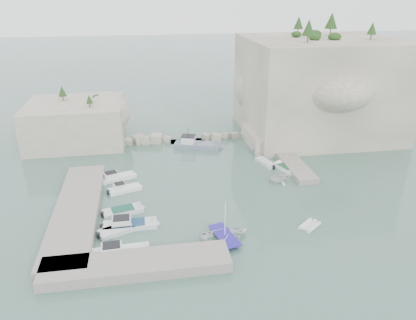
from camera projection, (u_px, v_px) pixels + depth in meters
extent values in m
plane|color=#4A7062|center=(216.00, 200.00, 51.89)|extent=(400.00, 400.00, 0.00)
cube|color=beige|center=(318.00, 87.00, 72.91)|extent=(26.00, 22.00, 17.00)
cube|color=beige|center=(271.00, 138.00, 69.70)|extent=(8.00, 10.00, 2.50)
cube|color=beige|center=(76.00, 122.00, 70.19)|extent=(16.00, 14.00, 7.00)
cube|color=#9E9689|center=(77.00, 211.00, 48.20)|extent=(5.00, 24.00, 1.10)
cube|color=#9E9689|center=(137.00, 265.00, 38.82)|extent=(18.00, 4.00, 1.10)
cube|color=#9E9689|center=(289.00, 160.00, 62.85)|extent=(3.00, 16.00, 0.80)
cube|color=beige|center=(188.00, 137.00, 71.43)|extent=(28.00, 3.00, 1.40)
imported|color=white|center=(225.00, 239.00, 43.75)|extent=(6.10, 4.99, 1.11)
imported|color=white|center=(278.00, 182.00, 56.65)|extent=(3.83, 3.47, 1.75)
imported|color=white|center=(263.00, 151.00, 67.13)|extent=(5.31, 3.36, 1.92)
cylinder|color=white|center=(225.00, 218.00, 42.71)|extent=(0.10, 0.10, 4.20)
cone|color=#1E4219|center=(309.00, 27.00, 63.39)|extent=(1.96, 1.96, 2.45)
cone|color=#1E4219|center=(332.00, 20.00, 72.64)|extent=(2.24, 2.24, 2.80)
cone|color=#1E4219|center=(372.00, 28.00, 67.20)|extent=(1.57, 1.57, 1.96)
cone|color=#1E4219|center=(299.00, 23.00, 74.81)|extent=(1.79, 1.79, 2.24)
cone|color=#1E4219|center=(62.00, 91.00, 69.69)|extent=(1.40, 1.40, 1.75)
cone|color=#1E4219|center=(89.00, 99.00, 66.04)|extent=(1.12, 1.12, 1.40)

